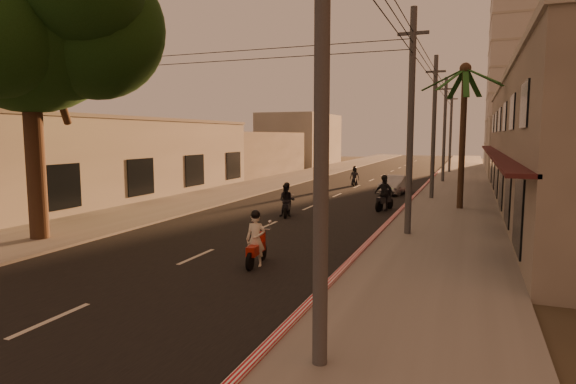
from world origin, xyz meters
name	(u,v)px	position (x,y,z in m)	size (l,w,h in m)	color
ground	(160,273)	(0.00, 0.00, 0.00)	(160.00, 160.00, 0.00)	#383023
road	(337,195)	(0.00, 20.00, 0.01)	(10.00, 140.00, 0.02)	black
sidewalk_right	(453,200)	(7.50, 20.00, 0.06)	(5.00, 140.00, 0.12)	slate
sidewalk_left	(239,190)	(-7.50, 20.00, 0.06)	(5.00, 140.00, 0.12)	slate
curb_stripe	(403,208)	(5.10, 15.00, 0.10)	(0.20, 60.00, 0.20)	#B1121E
left_building	(110,158)	(-13.98, 14.00, 2.60)	(8.20, 24.20, 5.20)	#ACA89C
distant_tower	(542,54)	(16.00, 56.00, 14.00)	(12.10, 12.10, 28.00)	#B7B5B2
broadleaf_tree	(38,15)	(-6.61, 2.14, 8.48)	(9.60, 8.70, 12.10)	black
palm_tree	(465,77)	(8.00, 16.00, 7.15)	(5.00, 5.00, 8.20)	black
utility_poles	(435,96)	(6.20, 20.00, 6.54)	(1.20, 48.26, 9.00)	#38383A
filler_right	(528,146)	(14.00, 45.00, 3.00)	(8.00, 14.00, 6.00)	#ACA89C
filler_left_near	(243,153)	(-14.00, 34.00, 2.20)	(8.00, 14.00, 4.40)	#ACA89C
filler_left_far	(301,140)	(-14.00, 52.00, 3.50)	(8.00, 14.00, 7.00)	#ACA89C
scooter_red	(256,241)	(2.34, 1.73, 0.79)	(0.76, 1.82, 1.79)	black
scooter_mid_a	(287,201)	(-0.07, 10.64, 0.80)	(1.09, 1.76, 1.75)	black
scooter_mid_b	(384,194)	(4.15, 14.35, 0.90)	(1.33, 1.96, 1.98)	black
scooter_far_a	(355,177)	(-0.31, 26.49, 0.74)	(0.86, 1.66, 1.63)	black
parked_car	(395,185)	(3.58, 22.21, 0.64)	(1.92, 4.07, 1.29)	#A1A4A9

